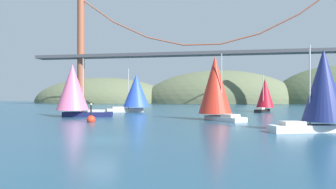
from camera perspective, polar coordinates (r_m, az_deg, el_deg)
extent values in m
plane|color=navy|center=(24.68, -11.90, -7.93)|extent=(360.00, 360.00, 0.00)
ellipsoid|color=#5B6647|center=(157.69, 9.04, -1.54)|extent=(76.15, 44.00, 31.86)
ellipsoid|color=#5B6647|center=(170.27, -11.59, -1.45)|extent=(73.57, 44.00, 26.13)
cylinder|color=brown|center=(131.91, -15.25, 7.36)|extent=(2.80, 2.80, 41.88)
cube|color=#47474C|center=(119.01, 6.07, 7.22)|extent=(131.43, 6.00, 1.20)
cylinder|color=brown|center=(132.27, -12.50, 14.43)|extent=(13.92, 0.50, 10.17)
cylinder|color=brown|center=(125.81, -6.67, 11.39)|extent=(13.85, 0.50, 6.96)
cylinder|color=brown|center=(121.61, -0.44, 9.46)|extent=(13.75, 0.50, 3.74)
cylinder|color=brown|center=(119.51, 6.06, 8.84)|extent=(13.63, 0.50, 0.50)
cylinder|color=brown|center=(119.49, 12.69, 9.64)|extent=(13.75, 0.50, 3.74)
cylinder|color=brown|center=(121.68, 19.25, 11.81)|extent=(13.85, 0.50, 6.96)
cube|color=#191E4C|center=(53.02, -14.08, -3.45)|extent=(7.97, 3.50, 0.78)
cube|color=beige|center=(52.68, -12.61, -2.85)|extent=(2.72, 2.01, 0.36)
cylinder|color=#B2B2B7|center=(53.16, -14.88, 1.62)|extent=(0.14, 0.14, 8.61)
cone|color=pink|center=(53.60, -16.64, 1.26)|extent=(5.96, 5.96, 7.36)
cube|color=black|center=(69.00, 16.44, -2.79)|extent=(3.77, 6.38, 0.63)
cube|color=beige|center=(67.90, 16.17, -2.41)|extent=(1.82, 2.29, 0.36)
cylinder|color=#B2B2B7|center=(69.55, 16.58, 0.49)|extent=(0.14, 0.14, 7.27)
cone|color=#B21423|center=(70.87, 16.89, 0.27)|extent=(4.79, 4.79, 6.18)
cube|color=white|center=(31.89, 22.99, -5.60)|extent=(6.54, 3.84, 0.66)
cube|color=beige|center=(31.27, 21.23, -4.77)|extent=(2.36, 2.00, 0.36)
cylinder|color=#B2B2B7|center=(32.11, 23.93, 1.59)|extent=(0.14, 0.14, 7.35)
cone|color=navy|center=(32.88, 25.95, 1.54)|extent=(4.93, 4.93, 6.74)
cube|color=white|center=(43.75, 10.05, -4.24)|extent=(5.77, 6.32, 0.58)
cube|color=beige|center=(42.82, 11.05, -3.70)|extent=(2.55, 2.61, 0.36)
cylinder|color=#B2B2B7|center=(44.18, 9.51, 1.70)|extent=(0.14, 0.14, 8.53)
cone|color=red|center=(45.31, 8.37, 1.76)|extent=(6.52, 6.52, 8.10)
cube|color=#B7B2A8|center=(67.34, -7.69, -2.80)|extent=(7.68, 5.20, 0.77)
cube|color=beige|center=(67.15, -8.83, -2.32)|extent=(2.87, 2.53, 0.36)
cylinder|color=#B2B2B7|center=(67.39, -7.05, 1.07)|extent=(0.14, 0.14, 8.32)
cone|color=blue|center=(67.63, -5.67, 0.70)|extent=(7.37, 7.37, 6.85)
sphere|color=red|center=(41.97, -13.54, -4.38)|extent=(1.10, 1.10, 1.10)
cylinder|color=black|center=(41.91, -13.54, -2.96)|extent=(0.20, 0.20, 1.60)
sphere|color=#F2EA99|center=(41.88, -13.54, -1.70)|extent=(0.24, 0.24, 0.24)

